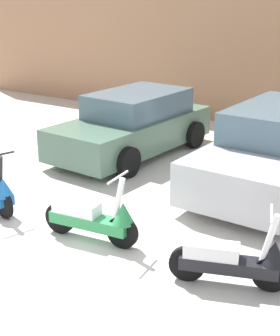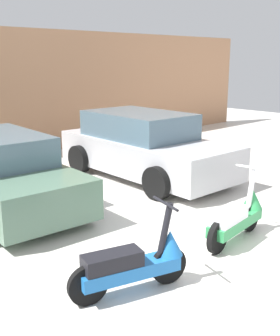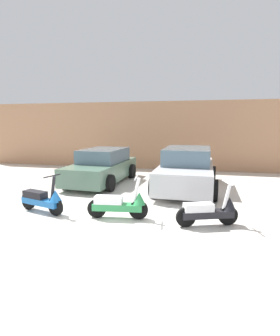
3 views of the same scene
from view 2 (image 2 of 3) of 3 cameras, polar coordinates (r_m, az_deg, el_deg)
name	(u,v)px [view 2 (image 2 of 3)]	position (r m, az deg, el deg)	size (l,w,h in m)	color
scooter_front_left	(135,263)	(4.71, -0.67, -12.69)	(1.38, 0.65, 0.99)	black
scooter_front_right	(238,216)	(6.13, 13.11, -6.35)	(1.43, 0.52, 1.00)	black
car_rear_left	(1,173)	(7.59, -18.25, -0.66)	(1.98, 3.82, 1.27)	#51705B
car_rear_center	(144,146)	(9.13, 0.58, 2.94)	(2.08, 4.14, 1.39)	#B7B7BC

